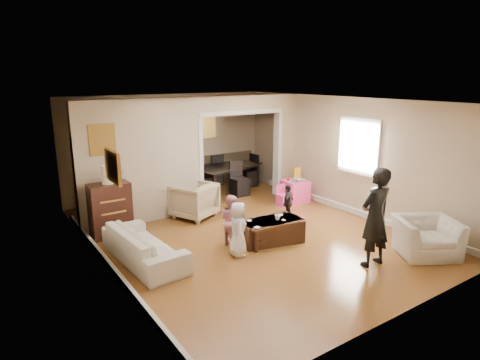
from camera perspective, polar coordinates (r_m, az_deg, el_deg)
floor at (r=8.23m, az=0.78°, el=-7.39°), size 7.00×7.00×0.00m
partition_left at (r=8.79m, az=-13.39°, el=2.48°), size 2.75×0.18×2.60m
partition_right at (r=10.73m, az=6.23°, el=4.88°), size 0.55×0.18×2.60m
partition_header at (r=9.77m, az=0.11°, el=10.69°), size 2.22×0.18×0.35m
window_pane at (r=9.33m, az=16.22°, el=4.54°), size 0.03×0.95×1.10m
framed_art_partition at (r=8.35m, az=-18.67°, el=5.35°), size 0.45×0.03×0.55m
framed_art_sofa_wall at (r=6.05m, az=-17.34°, el=1.78°), size 0.03×0.55×0.40m
framed_art_alcove at (r=11.23m, az=-4.62°, el=7.40°), size 0.45×0.03×0.55m
sofa at (r=7.14m, az=-13.21°, el=-8.83°), size 0.88×1.99×0.57m
armchair_back at (r=9.06m, az=-6.45°, el=-2.84°), size 1.10×1.11×0.77m
armchair_front at (r=7.88m, az=24.55°, el=-7.26°), size 1.29×1.24×0.64m
dresser at (r=8.33m, az=-17.62°, el=-3.98°), size 0.76×0.43×1.05m
table_lamp at (r=8.15m, az=-18.00°, el=0.74°), size 0.22×0.22×0.36m
potted_plant at (r=8.21m, az=-16.64°, el=0.64°), size 0.25×0.21×0.27m
coffee_table at (r=7.77m, az=4.37°, el=-7.08°), size 1.25×0.83×0.43m
coffee_cup at (r=7.70m, az=5.22°, el=-5.21°), size 0.13×0.13×0.10m
play_table at (r=10.25m, az=7.70°, el=-1.54°), size 0.60×0.60×0.53m
cereal_box at (r=10.29m, az=7.91°, el=0.92°), size 0.21×0.09×0.30m
cyan_cup at (r=10.07m, az=7.52°, el=-0.01°), size 0.08×0.08×0.08m
toy_block at (r=10.18m, az=6.80°, el=0.09°), size 0.09×0.08×0.05m
play_bowl at (r=10.12m, az=8.42°, el=-0.04°), size 0.24×0.24×0.06m
dining_table at (r=11.19m, az=-1.90°, el=0.30°), size 2.10×1.47×0.67m
adult_person at (r=6.98m, az=18.35°, el=-4.96°), size 0.61×0.40×1.66m
child_kneel_a at (r=7.09m, az=-0.28°, el=-6.86°), size 0.47×0.55×0.96m
child_kneel_b at (r=7.52m, az=-1.23°, el=-5.62°), size 0.41×0.50×0.96m
child_toddler at (r=8.89m, az=6.73°, el=-3.11°), size 0.50×0.38×0.79m
craft_papers at (r=7.70m, az=4.07°, el=-5.56°), size 0.89×0.45×0.00m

